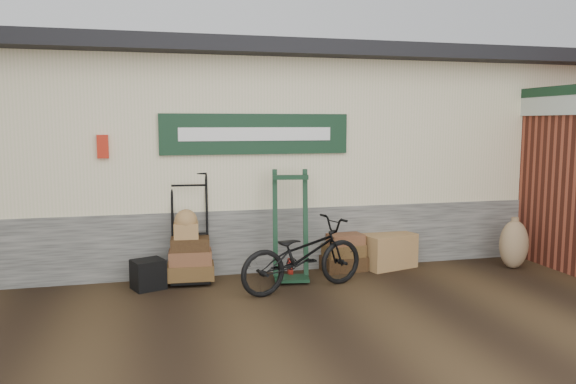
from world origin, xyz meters
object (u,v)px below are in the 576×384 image
object	(u,v)px
green_barrow	(291,225)
black_trunk	(148,274)
porter_trolley	(190,226)
bicycle	(303,251)
suitcase_stack	(344,252)
wicker_hamper	(387,250)

from	to	relation	value
green_barrow	black_trunk	xyz separation A→B (m)	(-1.87, 0.01, -0.55)
porter_trolley	bicycle	bearing A→B (deg)	-25.95
suitcase_stack	wicker_hamper	distance (m)	0.69
black_trunk	bicycle	size ratio (longest dim) A/B	0.22
suitcase_stack	black_trunk	world-z (taller)	suitcase_stack
green_barrow	suitcase_stack	world-z (taller)	green_barrow
suitcase_stack	wicker_hamper	world-z (taller)	suitcase_stack
suitcase_stack	bicycle	world-z (taller)	bicycle
black_trunk	bicycle	distance (m)	1.99
porter_trolley	green_barrow	bearing A→B (deg)	-7.28
porter_trolley	suitcase_stack	bearing A→B (deg)	3.98
porter_trolley	bicycle	size ratio (longest dim) A/B	0.85
green_barrow	wicker_hamper	size ratio (longest dim) A/B	1.94
porter_trolley	green_barrow	distance (m)	1.34
porter_trolley	wicker_hamper	bearing A→B (deg)	4.83
wicker_hamper	black_trunk	size ratio (longest dim) A/B	2.02
green_barrow	suitcase_stack	xyz separation A→B (m)	(0.85, 0.25, -0.47)
suitcase_stack	porter_trolley	bearing A→B (deg)	179.38
wicker_hamper	bicycle	size ratio (longest dim) A/B	0.44
green_barrow	wicker_hamper	bearing A→B (deg)	20.18
wicker_hamper	bicycle	bearing A→B (deg)	-151.99
wicker_hamper	bicycle	world-z (taller)	bicycle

